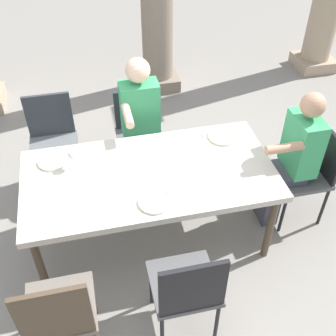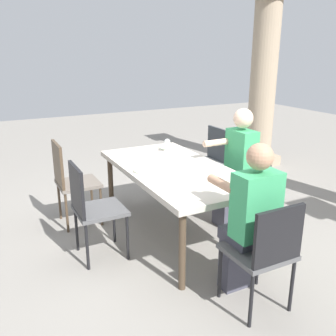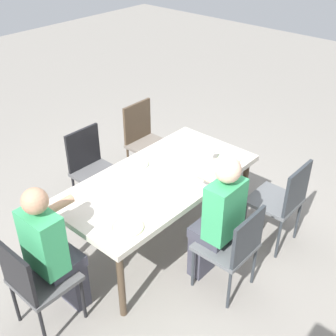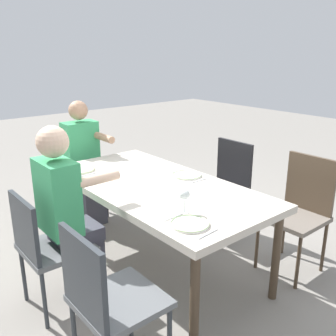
{
  "view_description": "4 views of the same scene",
  "coord_description": "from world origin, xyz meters",
  "px_view_note": "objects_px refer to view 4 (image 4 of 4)",
  "views": [
    {
      "loc": [
        -0.39,
        -2.35,
        2.9
      ],
      "look_at": [
        0.15,
        0.01,
        0.76
      ],
      "focal_mm": 44.92,
      "sensor_mm": 36.0,
      "label": 1
    },
    {
      "loc": [
        3.19,
        -1.71,
        1.89
      ],
      "look_at": [
        0.02,
        -0.09,
        0.76
      ],
      "focal_mm": 39.89,
      "sensor_mm": 36.0,
      "label": 2
    },
    {
      "loc": [
        2.44,
        2.27,
        2.96
      ],
      "look_at": [
        -0.04,
        0.08,
        0.86
      ],
      "focal_mm": 46.23,
      "sensor_mm": 36.0,
      "label": 3
    },
    {
      "loc": [
        -2.22,
        1.71,
        1.77
      ],
      "look_at": [
        -0.06,
        -0.08,
        0.88
      ],
      "focal_mm": 40.27,
      "sensor_mm": 36.0,
      "label": 4
    }
  ],
  "objects_px": {
    "plate_0": "(190,224)",
    "plate_2": "(80,170)",
    "chair_west_north": "(106,297)",
    "chair_head_east": "(77,170)",
    "wine_glass_0": "(184,195)",
    "chair_mid_north": "(45,244)",
    "dining_table": "(156,191)",
    "diner_woman_green": "(68,210)",
    "diner_man_white": "(85,159)",
    "chair_mid_south": "(225,182)",
    "chair_west_south": "(300,207)",
    "plate_1": "(187,175)"
  },
  "relations": [
    {
      "from": "chair_west_north",
      "to": "chair_head_east",
      "type": "distance_m",
      "value": 2.31
    },
    {
      "from": "wine_glass_0",
      "to": "plate_1",
      "type": "bearing_deg",
      "value": -43.71
    },
    {
      "from": "dining_table",
      "to": "chair_west_north",
      "type": "height_order",
      "value": "chair_west_north"
    },
    {
      "from": "diner_woman_green",
      "to": "chair_mid_south",
      "type": "bearing_deg",
      "value": -89.9
    },
    {
      "from": "dining_table",
      "to": "chair_mid_north",
      "type": "bearing_deg",
      "value": 85.8
    },
    {
      "from": "chair_mid_south",
      "to": "chair_head_east",
      "type": "bearing_deg",
      "value": 34.47
    },
    {
      "from": "wine_glass_0",
      "to": "diner_woman_green",
      "type": "bearing_deg",
      "value": 40.4
    },
    {
      "from": "chair_head_east",
      "to": "diner_woman_green",
      "type": "distance_m",
      "value": 1.51
    },
    {
      "from": "chair_west_south",
      "to": "plate_1",
      "type": "height_order",
      "value": "chair_west_south"
    },
    {
      "from": "plate_0",
      "to": "chair_mid_north",
      "type": "bearing_deg",
      "value": 37.91
    },
    {
      "from": "chair_mid_north",
      "to": "plate_2",
      "type": "bearing_deg",
      "value": -43.9
    },
    {
      "from": "plate_0",
      "to": "wine_glass_0",
      "type": "distance_m",
      "value": 0.22
    },
    {
      "from": "wine_glass_0",
      "to": "plate_0",
      "type": "bearing_deg",
      "value": 148.02
    },
    {
      "from": "plate_0",
      "to": "diner_woman_green",
      "type": "bearing_deg",
      "value": 28.68
    },
    {
      "from": "chair_west_north",
      "to": "diner_woman_green",
      "type": "height_order",
      "value": "diner_woman_green"
    },
    {
      "from": "chair_head_east",
      "to": "wine_glass_0",
      "type": "bearing_deg",
      "value": 174.32
    },
    {
      "from": "chair_mid_south",
      "to": "chair_west_north",
      "type": "bearing_deg",
      "value": 114.06
    },
    {
      "from": "plate_2",
      "to": "chair_west_north",
      "type": "bearing_deg",
      "value": 157.2
    },
    {
      "from": "diner_woman_green",
      "to": "dining_table",
      "type": "bearing_deg",
      "value": -95.03
    },
    {
      "from": "wine_glass_0",
      "to": "dining_table",
      "type": "bearing_deg",
      "value": -19.19
    },
    {
      "from": "plate_1",
      "to": "chair_west_north",
      "type": "bearing_deg",
      "value": 120.55
    },
    {
      "from": "chair_west_north",
      "to": "wine_glass_0",
      "type": "distance_m",
      "value": 0.8
    },
    {
      "from": "plate_0",
      "to": "dining_table",
      "type": "bearing_deg",
      "value": -22.29
    },
    {
      "from": "chair_mid_north",
      "to": "diner_man_white",
      "type": "relative_size",
      "value": 0.68
    },
    {
      "from": "dining_table",
      "to": "chair_mid_south",
      "type": "relative_size",
      "value": 2.09
    },
    {
      "from": "diner_woman_green",
      "to": "wine_glass_0",
      "type": "height_order",
      "value": "diner_woman_green"
    },
    {
      "from": "chair_west_north",
      "to": "diner_man_white",
      "type": "bearing_deg",
      "value": -25.15
    },
    {
      "from": "diner_man_white",
      "to": "chair_west_north",
      "type": "bearing_deg",
      "value": 154.85
    },
    {
      "from": "chair_head_east",
      "to": "plate_2",
      "type": "distance_m",
      "value": 0.8
    },
    {
      "from": "diner_woman_green",
      "to": "chair_head_east",
      "type": "bearing_deg",
      "value": -28.55
    },
    {
      "from": "dining_table",
      "to": "chair_mid_north",
      "type": "relative_size",
      "value": 2.23
    },
    {
      "from": "chair_mid_south",
      "to": "plate_0",
      "type": "relative_size",
      "value": 3.87
    },
    {
      "from": "diner_man_white",
      "to": "plate_0",
      "type": "bearing_deg",
      "value": 171.17
    },
    {
      "from": "chair_west_north",
      "to": "diner_woman_green",
      "type": "xyz_separation_m",
      "value": [
        0.8,
        -0.19,
        0.16
      ]
    },
    {
      "from": "plate_0",
      "to": "plate_2",
      "type": "bearing_deg",
      "value": 0.42
    },
    {
      "from": "chair_west_south",
      "to": "chair_mid_south",
      "type": "relative_size",
      "value": 1.03
    },
    {
      "from": "plate_0",
      "to": "chair_head_east",
      "type": "bearing_deg",
      "value": -7.95
    },
    {
      "from": "plate_0",
      "to": "plate_1",
      "type": "xyz_separation_m",
      "value": [
        0.69,
        -0.61,
        -0.0
      ]
    },
    {
      "from": "chair_west_north",
      "to": "chair_mid_north",
      "type": "bearing_deg",
      "value": -0.19
    },
    {
      "from": "chair_west_south",
      "to": "chair_mid_south",
      "type": "xyz_separation_m",
      "value": [
        0.81,
        0.0,
        -0.01
      ]
    },
    {
      "from": "wine_glass_0",
      "to": "chair_mid_north",
      "type": "bearing_deg",
      "value": 48.77
    },
    {
      "from": "chair_mid_north",
      "to": "plate_2",
      "type": "xyz_separation_m",
      "value": [
        0.62,
        -0.6,
        0.25
      ]
    },
    {
      "from": "chair_head_east",
      "to": "diner_man_white",
      "type": "bearing_deg",
      "value": -179.09
    },
    {
      "from": "chair_west_south",
      "to": "plate_0",
      "type": "xyz_separation_m",
      "value": [
        0.03,
        1.2,
        0.21
      ]
    },
    {
      "from": "chair_west_south",
      "to": "chair_head_east",
      "type": "distance_m",
      "value": 2.31
    },
    {
      "from": "diner_man_white",
      "to": "wine_glass_0",
      "type": "height_order",
      "value": "diner_man_white"
    },
    {
      "from": "chair_mid_south",
      "to": "plate_1",
      "type": "distance_m",
      "value": 0.63
    },
    {
      "from": "chair_mid_south",
      "to": "diner_woman_green",
      "type": "relative_size",
      "value": 0.71
    },
    {
      "from": "wine_glass_0",
      "to": "plate_2",
      "type": "xyz_separation_m",
      "value": [
        1.24,
        0.11,
        -0.11
      ]
    },
    {
      "from": "chair_mid_north",
      "to": "diner_woman_green",
      "type": "relative_size",
      "value": 0.66
    }
  ]
}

